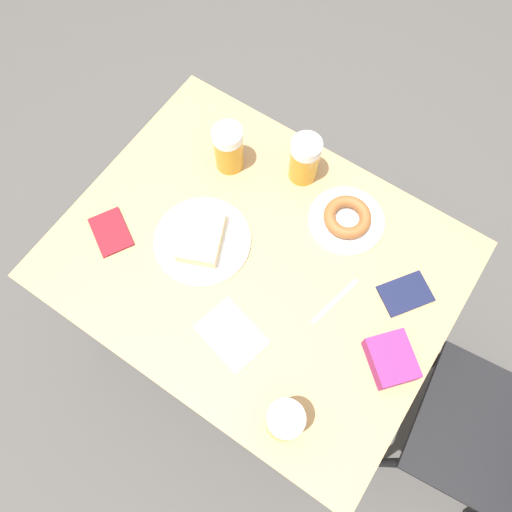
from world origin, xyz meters
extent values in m
plane|color=#474442|center=(0.00, 0.00, 0.00)|extent=(8.00, 8.00, 0.00)
cube|color=tan|center=(0.00, 0.00, 0.71)|extent=(0.80, 1.02, 0.03)
cylinder|color=black|center=(-0.36, -0.47, 0.35)|extent=(0.04, 0.04, 0.70)
cylinder|color=black|center=(0.36, -0.47, 0.35)|extent=(0.04, 0.04, 0.70)
cylinder|color=black|center=(-0.36, 0.47, 0.35)|extent=(0.04, 0.04, 0.70)
cylinder|color=black|center=(0.36, 0.47, 0.35)|extent=(0.04, 0.04, 0.70)
cube|color=black|center=(-0.02, 0.79, 0.44)|extent=(0.44, 0.44, 0.02)
cylinder|color=black|center=(-0.17, 0.59, 0.22)|extent=(0.03, 0.03, 0.43)
cylinder|color=black|center=(0.18, 0.63, 0.22)|extent=(0.03, 0.03, 0.43)
cylinder|color=white|center=(0.04, -0.15, 0.73)|extent=(0.26, 0.26, 0.01)
cube|color=#D1B27F|center=(0.04, -0.15, 0.76)|extent=(0.18, 0.16, 0.04)
cylinder|color=white|center=(-0.23, 0.14, 0.73)|extent=(0.21, 0.21, 0.01)
torus|color=brown|center=(-0.23, 0.14, 0.76)|extent=(0.13, 0.13, 0.03)
cylinder|color=#C68C23|center=(0.31, 0.28, 0.79)|extent=(0.08, 0.08, 0.12)
cylinder|color=white|center=(0.31, 0.28, 0.86)|extent=(0.08, 0.08, 0.03)
cylinder|color=#C68C23|center=(-0.29, -0.04, 0.79)|extent=(0.08, 0.08, 0.12)
cylinder|color=white|center=(-0.29, -0.04, 0.86)|extent=(0.08, 0.08, 0.03)
cylinder|color=#C68C23|center=(-0.20, -0.23, 0.79)|extent=(0.08, 0.08, 0.12)
cylinder|color=white|center=(-0.20, -0.23, 0.86)|extent=(0.08, 0.08, 0.03)
cube|color=white|center=(0.20, 0.06, 0.73)|extent=(0.15, 0.18, 0.00)
cube|color=silver|center=(-0.02, 0.23, 0.73)|extent=(0.16, 0.05, 0.00)
cube|color=maroon|center=(0.15, -0.37, 0.73)|extent=(0.14, 0.15, 0.01)
cube|color=#141938|center=(-0.13, 0.37, 0.73)|extent=(0.15, 0.14, 0.01)
cube|color=#8C2366|center=(0.04, 0.42, 0.75)|extent=(0.15, 0.16, 0.05)
camera|label=1|loc=(0.41, 0.28, 1.95)|focal=35.00mm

